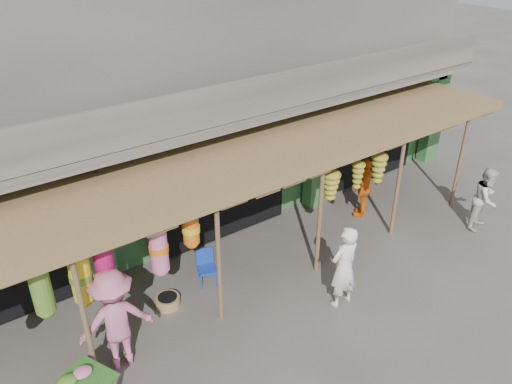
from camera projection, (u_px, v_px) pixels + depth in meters
ground at (275, 282)px, 10.67m from camera, size 80.00×80.00×0.00m
building at (157, 77)px, 12.50m from camera, size 16.40×6.80×7.00m
awning at (246, 163)px, 9.91m from camera, size 14.00×2.70×2.79m
blue_chair at (206, 264)px, 10.49m from camera, size 0.48×0.49×0.80m
basket_right at (168, 301)px, 9.97m from camera, size 0.64×0.64×0.22m
person_front at (344, 267)px, 9.68m from camera, size 0.65×0.43×1.79m
person_right at (486, 199)px, 12.23m from camera, size 0.89×0.76×1.63m
person_vendor at (364, 187)px, 12.77m from camera, size 1.01×0.81×1.61m
person_shopper at (116, 319)px, 8.29m from camera, size 1.36×0.93×1.94m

